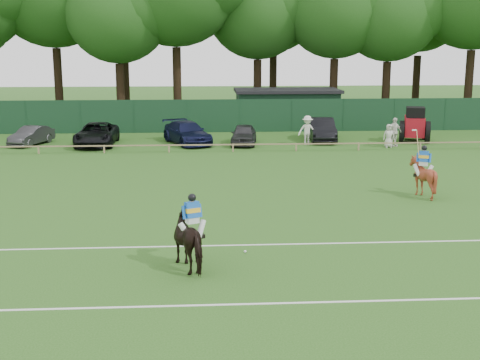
{
  "coord_description": "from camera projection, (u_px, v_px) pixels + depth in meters",
  "views": [
    {
      "loc": [
        -1.05,
        -21.69,
        6.72
      ],
      "look_at": [
        0.5,
        3.0,
        1.4
      ],
      "focal_mm": 48.0,
      "sensor_mm": 36.0,
      "label": 1
    }
  ],
  "objects": [
    {
      "name": "spectator_mid",
      "position": [
        394.0,
        132.0,
        42.13
      ],
      "size": [
        1.2,
        0.81,
        1.9
      ],
      "primitive_type": "imported",
      "rotation": [
        0.0,
        0.0,
        0.34
      ],
      "color": "silver",
      "rests_on": "ground"
    },
    {
      "name": "tractor",
      "position": [
        415.0,
        125.0,
        44.07
      ],
      "size": [
        2.64,
        3.28,
        2.41
      ],
      "rotation": [
        0.0,
        0.0,
        -0.28
      ],
      "color": "#A00E1B",
      "rests_on": "ground"
    },
    {
      "name": "rider_chestnut",
      "position": [
        424.0,
        160.0,
        28.25
      ],
      "size": [
        0.89,
        0.79,
        2.05
      ],
      "rotation": [
        0.0,
        0.0,
        2.67
      ],
      "color": "silver",
      "rests_on": "ground"
    },
    {
      "name": "utility_shed",
      "position": [
        287.0,
        108.0,
        51.96
      ],
      "size": [
        8.4,
        4.4,
        3.04
      ],
      "color": "#14331E",
      "rests_on": "ground"
    },
    {
      "name": "hatch_grey",
      "position": [
        244.0,
        134.0,
        42.95
      ],
      "size": [
        2.09,
        4.14,
        1.35
      ],
      "primitive_type": "imported",
      "rotation": [
        0.0,
        0.0,
        -0.13
      ],
      "color": "#2F2F32",
      "rests_on": "ground"
    },
    {
      "name": "rider_dark",
      "position": [
        192.0,
        215.0,
        19.18
      ],
      "size": [
        0.9,
        0.58,
        1.41
      ],
      "rotation": [
        0.0,
        0.0,
        3.57
      ],
      "color": "silver",
      "rests_on": "ground"
    },
    {
      "name": "sedan_navy",
      "position": [
        187.0,
        133.0,
        43.26
      ],
      "size": [
        3.87,
        5.53,
        1.49
      ],
      "primitive_type": "imported",
      "rotation": [
        0.0,
        0.0,
        0.39
      ],
      "color": "#111537",
      "rests_on": "ground"
    },
    {
      "name": "horse_dark",
      "position": [
        193.0,
        240.0,
        19.35
      ],
      "size": [
        1.75,
        2.32,
        1.78
      ],
      "primitive_type": "imported",
      "rotation": [
        0.0,
        0.0,
        3.57
      ],
      "color": "black",
      "rests_on": "ground"
    },
    {
      "name": "estate_black",
      "position": [
        321.0,
        129.0,
        44.64
      ],
      "size": [
        1.99,
        4.88,
        1.57
      ],
      "primitive_type": "imported",
      "rotation": [
        0.0,
        0.0,
        -0.07
      ],
      "color": "black",
      "rests_on": "ground"
    },
    {
      "name": "polo_ball",
      "position": [
        245.0,
        251.0,
        20.9
      ],
      "size": [
        0.09,
        0.09,
        0.09
      ],
      "primitive_type": "sphere",
      "color": "silver",
      "rests_on": "ground"
    },
    {
      "name": "suv_black",
      "position": [
        97.0,
        134.0,
        42.59
      ],
      "size": [
        2.48,
        5.36,
        1.49
      ],
      "primitive_type": "imported",
      "rotation": [
        0.0,
        0.0,
        -0.0
      ],
      "color": "black",
      "rests_on": "ground"
    },
    {
      "name": "pitch_lines",
      "position": [
        237.0,
        271.0,
        19.22
      ],
      "size": [
        60.0,
        5.1,
        0.01
      ],
      "color": "silver",
      "rests_on": "ground"
    },
    {
      "name": "sedan_grey",
      "position": [
        31.0,
        136.0,
        42.82
      ],
      "size": [
        2.5,
        3.99,
        1.24
      ],
      "primitive_type": "imported",
      "rotation": [
        0.0,
        0.0,
        -0.34
      ],
      "color": "#2F2F32",
      "rests_on": "ground"
    },
    {
      "name": "horse_chestnut",
      "position": [
        423.0,
        177.0,
        28.43
      ],
      "size": [
        1.98,
        2.06,
        1.76
      ],
      "primitive_type": "imported",
      "rotation": [
        0.0,
        0.0,
        2.67
      ],
      "color": "maroon",
      "rests_on": "ground"
    },
    {
      "name": "spectator_right",
      "position": [
        389.0,
        136.0,
        41.75
      ],
      "size": [
        0.75,
        0.49,
        1.53
      ],
      "primitive_type": "imported",
      "rotation": [
        0.0,
        0.0,
        0.0
      ],
      "color": "beige",
      "rests_on": "ground"
    },
    {
      "name": "spectator_left",
      "position": [
        307.0,
        130.0,
        42.77
      ],
      "size": [
        1.32,
        0.83,
        1.95
      ],
      "primitive_type": "imported",
      "rotation": [
        0.0,
        0.0,
        0.08
      ],
      "color": "silver",
      "rests_on": "ground"
    },
    {
      "name": "perimeter_fence",
      "position": [
        214.0,
        116.0,
        48.72
      ],
      "size": [
        92.08,
        0.08,
        2.5
      ],
      "color": "#14351E",
      "rests_on": "ground"
    },
    {
      "name": "tree_row",
      "position": [
        234.0,
        120.0,
        56.91
      ],
      "size": [
        96.0,
        12.0,
        21.0
      ],
      "primitive_type": null,
      "color": "#26561C",
      "rests_on": "ground"
    },
    {
      "name": "ground",
      "position": [
        231.0,
        237.0,
        22.64
      ],
      "size": [
        160.0,
        160.0,
        0.0
      ],
      "primitive_type": "plane",
      "color": "#1E4C14",
      "rests_on": "ground"
    },
    {
      "name": "pitch_rail",
      "position": [
        217.0,
        145.0,
        40.11
      ],
      "size": [
        62.1,
        0.1,
        0.5
      ],
      "color": "#997F5B",
      "rests_on": "ground"
    }
  ]
}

